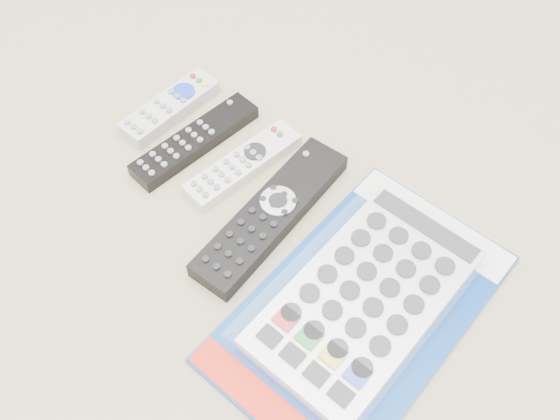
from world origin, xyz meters
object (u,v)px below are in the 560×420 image
Objects in this scene: remote_small_grey at (170,107)px; remote_large_black at (271,214)px; remote_silver_dvd at (243,164)px; jumbo_remote_packaged at (365,297)px; remote_slim_black at (194,141)px.

remote_small_grey is 0.61× the size of remote_large_black.
remote_small_grey is at bearing -176.50° from remote_silver_dvd.
remote_slim_black is at bearing 171.78° from jumbo_remote_packaged.
remote_large_black is at bearing -9.86° from remote_small_grey.
jumbo_remote_packaged is at bearing -3.14° from remote_slim_black.
remote_slim_black reaches higher than remote_silver_dvd.
jumbo_remote_packaged is (0.33, -0.05, 0.01)m from remote_slim_black.
remote_silver_dvd is (0.15, -0.01, -0.00)m from remote_small_grey.
remote_small_grey is 0.08m from remote_slim_black.
remote_slim_black is 0.34m from jumbo_remote_packaged.
remote_large_black is 0.71× the size of jumbo_remote_packaged.
remote_small_grey is 0.87× the size of remote_silver_dvd.
remote_silver_dvd is 0.70× the size of remote_large_black.
remote_large_black is (0.17, -0.03, 0.00)m from remote_slim_black.
remote_large_black reaches higher than remote_small_grey.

